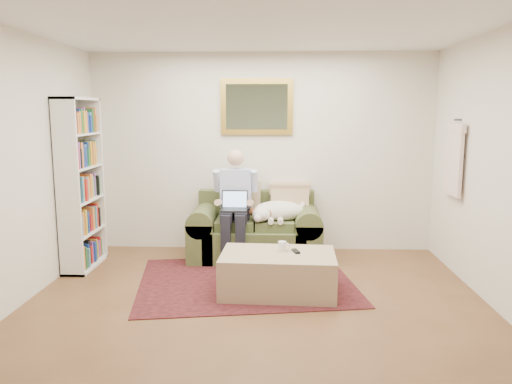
# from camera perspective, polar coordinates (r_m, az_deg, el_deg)

# --- Properties ---
(room_shell) EXTENTS (4.51, 5.00, 2.61)m
(room_shell) POSITION_cam_1_polar(r_m,az_deg,el_deg) (4.48, -0.11, 2.26)
(room_shell) COLOR brown
(room_shell) RESTS_ON ground
(rug) EXTENTS (2.54, 2.16, 0.01)m
(rug) POSITION_cam_1_polar(r_m,az_deg,el_deg) (5.55, -1.17, -10.14)
(rug) COLOR black
(rug) RESTS_ON room_shell
(sofa) EXTENTS (1.64, 0.83, 0.98)m
(sofa) POSITION_cam_1_polar(r_m,az_deg,el_deg) (6.34, -0.07, -5.04)
(sofa) COLOR #5A6636
(sofa) RESTS_ON room_shell
(seated_man) EXTENTS (0.54, 0.77, 1.38)m
(seated_man) POSITION_cam_1_polar(r_m,az_deg,el_deg) (6.12, -2.43, -1.67)
(seated_man) COLOR #8C97D8
(seated_man) RESTS_ON sofa
(laptop) EXTENTS (0.32, 0.25, 0.23)m
(laptop) POSITION_cam_1_polar(r_m,az_deg,el_deg) (6.05, -2.48, -1.47)
(laptop) COLOR black
(laptop) RESTS_ON seated_man
(sleeping_dog) EXTENTS (0.67, 0.42, 0.25)m
(sleeping_dog) POSITION_cam_1_polar(r_m,az_deg,el_deg) (6.18, 2.62, -2.16)
(sleeping_dog) COLOR white
(sleeping_dog) RESTS_ON sofa
(ottoman) EXTENTS (1.18, 0.78, 0.42)m
(ottoman) POSITION_cam_1_polar(r_m,az_deg,el_deg) (5.16, 2.53, -9.25)
(ottoman) COLOR tan
(ottoman) RESTS_ON room_shell
(coffee_mug) EXTENTS (0.08, 0.08, 0.10)m
(coffee_mug) POSITION_cam_1_polar(r_m,az_deg,el_deg) (5.17, 3.01, -6.21)
(coffee_mug) COLOR white
(coffee_mug) RESTS_ON ottoman
(tv_remote) EXTENTS (0.09, 0.16, 0.02)m
(tv_remote) POSITION_cam_1_polar(r_m,az_deg,el_deg) (5.15, 4.58, -6.76)
(tv_remote) COLOR black
(tv_remote) RESTS_ON ottoman
(bookshelf) EXTENTS (0.28, 0.80, 2.00)m
(bookshelf) POSITION_cam_1_polar(r_m,az_deg,el_deg) (6.19, -19.41, 0.86)
(bookshelf) COLOR white
(bookshelf) RESTS_ON room_shell
(wall_mirror) EXTENTS (0.94, 0.04, 0.72)m
(wall_mirror) POSITION_cam_1_polar(r_m,az_deg,el_deg) (6.57, 0.08, 9.71)
(wall_mirror) COLOR gold
(wall_mirror) RESTS_ON room_shell
(hanging_shirt) EXTENTS (0.06, 0.52, 0.90)m
(hanging_shirt) POSITION_cam_1_polar(r_m,az_deg,el_deg) (6.05, 21.67, 3.89)
(hanging_shirt) COLOR #FADBCE
(hanging_shirt) RESTS_ON room_shell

